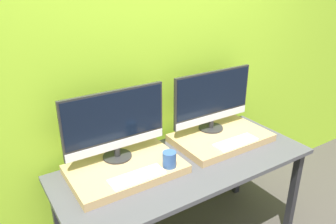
# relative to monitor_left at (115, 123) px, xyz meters

# --- Properties ---
(wall_back) EXTENTS (8.00, 0.04, 2.60)m
(wall_back) POSITION_rel_monitor_left_xyz_m (0.39, 0.21, 0.25)
(wall_back) COLOR #9ED12D
(wall_back) RESTS_ON ground_plane
(workbench) EXTENTS (1.74, 0.72, 0.75)m
(workbench) POSITION_rel_monitor_left_xyz_m (0.39, -0.22, -0.38)
(workbench) COLOR #47474C
(workbench) RESTS_ON ground_plane
(wooden_riser_left) EXTENTS (0.70, 0.45, 0.05)m
(wooden_riser_left) POSITION_rel_monitor_left_xyz_m (-0.00, -0.12, -0.27)
(wooden_riser_left) COLOR tan
(wooden_riser_left) RESTS_ON workbench
(monitor_left) EXTENTS (0.68, 0.19, 0.46)m
(monitor_left) POSITION_rel_monitor_left_xyz_m (0.00, 0.00, 0.00)
(monitor_left) COLOR #282828
(monitor_left) RESTS_ON wooden_riser_left
(keyboard_left) EXTENTS (0.34, 0.12, 0.01)m
(keyboard_left) POSITION_rel_monitor_left_xyz_m (-0.00, -0.27, -0.24)
(keyboard_left) COLOR silver
(keyboard_left) RESTS_ON wooden_riser_left
(mug) EXTENTS (0.09, 0.09, 0.10)m
(mug) POSITION_rel_monitor_left_xyz_m (0.23, -0.27, -0.20)
(mug) COLOR #335693
(mug) RESTS_ON wooden_riser_left
(wooden_riser_right) EXTENTS (0.70, 0.45, 0.05)m
(wooden_riser_right) POSITION_rel_monitor_left_xyz_m (0.79, -0.12, -0.27)
(wooden_riser_right) COLOR tan
(wooden_riser_right) RESTS_ON workbench
(monitor_right) EXTENTS (0.68, 0.19, 0.46)m
(monitor_right) POSITION_rel_monitor_left_xyz_m (0.79, 0.00, 0.00)
(monitor_right) COLOR #282828
(monitor_right) RESTS_ON wooden_riser_right
(keyboard_right) EXTENTS (0.34, 0.12, 0.01)m
(keyboard_right) POSITION_rel_monitor_left_xyz_m (0.79, -0.27, -0.24)
(keyboard_right) COLOR silver
(keyboard_right) RESTS_ON wooden_riser_right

